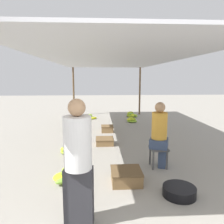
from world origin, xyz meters
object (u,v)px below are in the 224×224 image
at_px(banana_pile_left_3, 68,150).
at_px(crate_mid, 126,176).
at_px(vendor_foreground, 78,162).
at_px(banana_pile_left_1, 69,175).
at_px(banana_pile_left_2, 79,128).
at_px(banana_pile_right_1, 132,115).
at_px(stool, 159,151).
at_px(basin_black, 179,191).
at_px(banana_pile_right_0, 132,120).
at_px(crate_far, 107,129).
at_px(crate_near, 105,141).
at_px(vendor_seated, 160,134).
at_px(banana_pile_left_0, 89,117).

distance_m(banana_pile_left_3, crate_mid, 1.90).
relative_size(vendor_foreground, crate_mid, 2.99).
bearing_deg(vendor_foreground, banana_pile_left_1, 103.94).
relative_size(banana_pile_left_2, banana_pile_right_1, 1.38).
xyz_separation_m(stool, basin_black, (0.03, -1.09, -0.25)).
distance_m(banana_pile_left_3, banana_pile_right_0, 4.07).
bearing_deg(crate_far, banana_pile_left_2, 161.94).
distance_m(basin_black, crate_near, 2.84).
relative_size(banana_pile_left_3, crate_mid, 0.86).
xyz_separation_m(banana_pile_left_2, crate_near, (0.83, -1.65, 0.02)).
height_order(vendor_seated, crate_near, vendor_seated).
bearing_deg(basin_black, banana_pile_left_0, 104.49).
height_order(banana_pile_left_0, crate_mid, crate_mid).
height_order(banana_pile_left_2, banana_pile_right_0, banana_pile_left_2).
xyz_separation_m(stool, banana_pile_left_0, (-1.61, 5.24, -0.26)).
xyz_separation_m(banana_pile_right_1, crate_mid, (-1.01, -6.21, 0.02)).
distance_m(banana_pile_right_0, banana_pile_right_1, 1.20).
distance_m(banana_pile_left_1, crate_far, 3.42).
height_order(basin_black, banana_pile_left_3, banana_pile_left_3).
xyz_separation_m(banana_pile_right_1, crate_near, (-1.32, -4.04, -0.01)).
distance_m(banana_pile_left_0, crate_far, 2.45).
bearing_deg(vendor_seated, banana_pile_right_1, 87.18).
bearing_deg(crate_mid, vendor_seated, 40.22).
bearing_deg(basin_black, banana_pile_left_1, 159.38).
height_order(banana_pile_left_3, crate_far, banana_pile_left_3).
distance_m(banana_pile_left_0, banana_pile_left_1, 5.67).
bearing_deg(banana_pile_left_0, banana_pile_left_1, -91.11).
distance_m(banana_pile_right_0, crate_far, 1.83).
distance_m(vendor_seated, banana_pile_left_0, 5.51).
bearing_deg(crate_near, crate_far, 85.03).
bearing_deg(vendor_foreground, banana_pile_right_0, 75.72).
bearing_deg(vendor_foreground, banana_pile_right_1, 76.70).
bearing_deg(banana_pile_right_0, banana_pile_left_3, -119.85).
height_order(crate_near, crate_mid, crate_mid).
height_order(banana_pile_left_2, crate_near, banana_pile_left_2).
height_order(basin_black, banana_pile_right_1, banana_pile_right_1).
xyz_separation_m(vendor_foreground, banana_pile_left_3, (-0.49, 2.51, -0.70)).
relative_size(vendor_seated, banana_pile_left_0, 2.15).
bearing_deg(banana_pile_left_3, vendor_seated, -24.19).
relative_size(banana_pile_left_1, banana_pile_right_1, 1.22).
distance_m(vendor_foreground, banana_pile_left_2, 4.91).
relative_size(vendor_seated, banana_pile_right_1, 2.51).
bearing_deg(banana_pile_left_2, banana_pile_right_1, 48.03).
xyz_separation_m(basin_black, banana_pile_left_3, (-1.94, 1.96, 0.02)).
height_order(vendor_seated, crate_mid, vendor_seated).
distance_m(stool, crate_far, 3.04).
distance_m(vendor_foreground, vendor_seated, 2.18).
xyz_separation_m(stool, crate_far, (-0.91, 2.89, -0.22)).
xyz_separation_m(vendor_seated, banana_pile_right_1, (0.28, 5.59, -0.59)).
bearing_deg(banana_pile_left_0, crate_far, -73.55).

